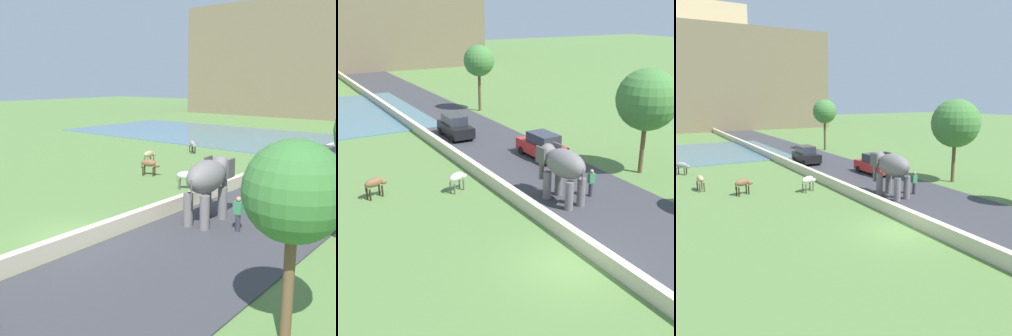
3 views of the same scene
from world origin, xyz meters
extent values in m
plane|color=#567A3D|center=(0.00, 0.00, 0.00)|extent=(220.00, 220.00, 0.00)
cube|color=#38383D|center=(5.00, 20.00, 0.03)|extent=(7.00, 120.00, 0.06)
cube|color=beige|center=(1.20, 18.00, 0.36)|extent=(0.40, 110.00, 0.72)
cylinder|color=#D6BC89|center=(1.44, 72.94, 23.45)|extent=(4.14, 4.14, 6.16)
cylinder|color=#D6BC89|center=(8.87, 72.94, 23.08)|extent=(4.19, 4.19, 5.41)
ellipsoid|color=slate|center=(3.42, 5.08, 2.24)|extent=(1.67, 2.83, 1.50)
cylinder|color=slate|center=(2.92, 5.91, 0.80)|extent=(0.44, 0.44, 1.60)
cylinder|color=slate|center=(3.75, 6.00, 0.80)|extent=(0.44, 0.44, 1.60)
cylinder|color=slate|center=(3.10, 4.17, 0.80)|extent=(0.44, 0.44, 1.60)
cylinder|color=slate|center=(3.93, 4.25, 0.80)|extent=(0.44, 0.44, 1.60)
ellipsoid|color=slate|center=(3.28, 6.49, 2.42)|extent=(1.09, 1.00, 1.10)
cube|color=#504C4C|center=(2.70, 6.30, 2.46)|extent=(0.19, 0.71, 0.90)
cube|color=#504C4C|center=(3.89, 6.42, 2.46)|extent=(0.19, 0.71, 0.90)
cylinder|color=slate|center=(3.23, 6.96, 1.54)|extent=(0.28, 0.28, 1.50)
cone|color=silver|center=(3.02, 6.87, 1.99)|extent=(0.18, 0.57, 0.17)
cone|color=silver|center=(3.46, 6.92, 1.99)|extent=(0.18, 0.57, 0.17)
cylinder|color=#504C4C|center=(3.56, 3.77, 1.89)|extent=(0.08, 0.08, 0.90)
cylinder|color=#33333D|center=(5.19, 4.99, 0.42)|extent=(0.22, 0.22, 0.85)
cube|color=#388451|center=(5.19, 4.99, 1.13)|extent=(0.36, 0.22, 0.56)
sphere|color=tan|center=(5.19, 4.99, 1.52)|extent=(0.22, 0.22, 0.22)
cube|color=red|center=(6.58, 11.98, 0.70)|extent=(1.79, 4.04, 0.80)
cube|color=#2D333D|center=(6.58, 11.78, 1.45)|extent=(1.49, 2.23, 0.70)
cylinder|color=black|center=(5.74, 13.26, 0.30)|extent=(0.19, 0.60, 0.60)
cylinder|color=black|center=(7.35, 13.30, 0.30)|extent=(0.19, 0.60, 0.60)
cylinder|color=black|center=(5.80, 10.66, 0.30)|extent=(0.19, 0.60, 0.60)
cylinder|color=black|center=(7.41, 10.70, 0.30)|extent=(0.19, 0.60, 0.60)
cube|color=black|center=(3.42, 19.57, 0.70)|extent=(1.82, 4.05, 0.80)
cube|color=#2D333D|center=(3.43, 19.77, 1.45)|extent=(1.51, 2.24, 0.70)
cylinder|color=black|center=(4.19, 18.25, 0.30)|extent=(0.20, 0.60, 0.60)
cylinder|color=black|center=(2.58, 18.29, 0.30)|extent=(0.20, 0.60, 0.60)
cylinder|color=black|center=(4.27, 20.84, 0.30)|extent=(0.20, 0.60, 0.60)
cylinder|color=black|center=(2.66, 20.89, 0.30)|extent=(0.20, 0.60, 0.60)
ellipsoid|color=gray|center=(-8.23, 19.95, 0.90)|extent=(1.13, 1.03, 0.50)
cylinder|color=#373533|center=(-7.83, 19.82, 0.33)|extent=(0.10, 0.10, 0.65)
cylinder|color=#373533|center=(-8.03, 19.58, 0.33)|extent=(0.10, 0.10, 0.65)
cylinder|color=#373533|center=(-8.43, 20.31, 0.33)|extent=(0.10, 0.10, 0.65)
cylinder|color=#373533|center=(-8.63, 20.07, 0.33)|extent=(0.10, 0.10, 0.65)
ellipsoid|color=gray|center=(-7.74, 19.55, 0.75)|extent=(0.46, 0.44, 0.26)
cone|color=beige|center=(-7.68, 19.62, 0.92)|extent=(0.04, 0.04, 0.12)
cone|color=beige|center=(-7.80, 19.48, 0.92)|extent=(0.04, 0.04, 0.12)
ellipsoid|color=brown|center=(-5.21, 10.72, 0.90)|extent=(1.18, 0.77, 0.50)
cylinder|color=#302014|center=(-4.90, 10.99, 0.33)|extent=(0.10, 0.10, 0.65)
cylinder|color=#302014|center=(-4.80, 10.70, 0.33)|extent=(0.10, 0.10, 0.65)
cylinder|color=#302014|center=(-5.63, 10.74, 0.33)|extent=(0.10, 0.10, 0.65)
cylinder|color=#302014|center=(-5.53, 10.45, 0.33)|extent=(0.10, 0.10, 0.65)
ellipsoid|color=brown|center=(-4.62, 10.93, 0.75)|extent=(0.46, 0.36, 0.26)
cone|color=beige|center=(-4.65, 11.01, 0.92)|extent=(0.04, 0.04, 0.12)
cone|color=beige|center=(-4.59, 10.84, 0.92)|extent=(0.04, 0.04, 0.12)
cylinder|color=#302014|center=(-5.72, 10.55, 0.70)|extent=(0.04, 0.04, 0.45)
ellipsoid|color=tan|center=(-7.58, 13.36, 0.90)|extent=(0.52, 1.13, 0.50)
cylinder|color=#493D2C|center=(-7.76, 13.73, 0.33)|extent=(0.10, 0.10, 0.65)
cylinder|color=#493D2C|center=(-7.45, 13.75, 0.33)|extent=(0.10, 0.10, 0.65)
cylinder|color=#493D2C|center=(-7.70, 12.96, 0.33)|extent=(0.10, 0.10, 0.65)
cylinder|color=#493D2C|center=(-7.39, 12.98, 0.33)|extent=(0.10, 0.10, 0.65)
ellipsoid|color=tan|center=(-7.63, 13.99, 0.75)|extent=(0.27, 0.42, 0.26)
cone|color=beige|center=(-7.72, 13.98, 0.92)|extent=(0.04, 0.04, 0.12)
cone|color=beige|center=(-7.54, 13.99, 0.92)|extent=(0.04, 0.04, 0.12)
cylinder|color=#493D2C|center=(-7.54, 12.82, 0.70)|extent=(0.04, 0.04, 0.45)
ellipsoid|color=silver|center=(-0.92, 9.30, 0.90)|extent=(1.18, 0.87, 0.50)
cylinder|color=#595753|center=(-0.64, 9.61, 0.33)|extent=(0.10, 0.10, 0.65)
cylinder|color=#595753|center=(-0.51, 9.33, 0.33)|extent=(0.10, 0.10, 0.65)
cylinder|color=#595753|center=(-1.33, 9.28, 0.33)|extent=(0.10, 0.10, 0.65)
cylinder|color=#595753|center=(-1.20, 9.00, 0.33)|extent=(0.10, 0.10, 0.65)
ellipsoid|color=silver|center=(-0.35, 9.58, 0.75)|extent=(0.46, 0.39, 0.26)
cone|color=beige|center=(-0.39, 9.66, 0.92)|extent=(0.04, 0.04, 0.12)
cone|color=beige|center=(-0.31, 9.49, 0.92)|extent=(0.04, 0.04, 0.12)
cylinder|color=#595753|center=(-1.41, 9.07, 0.70)|extent=(0.04, 0.04, 0.45)
cylinder|color=brown|center=(9.37, 27.27, 1.93)|extent=(0.28, 0.28, 3.86)
sphere|color=#427A38|center=(9.37, 27.27, 4.90)|extent=(2.98, 2.98, 2.98)
cylinder|color=brown|center=(10.41, 6.48, 1.68)|extent=(0.28, 0.28, 3.35)
sphere|color=#427A38|center=(10.41, 6.48, 4.67)|extent=(3.77, 3.77, 3.77)
camera|label=1|loc=(13.75, -10.16, 6.54)|focal=44.33mm
camera|label=2|loc=(-10.11, -12.72, 10.08)|focal=48.29mm
camera|label=3|loc=(-10.90, -13.65, 6.68)|focal=38.38mm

